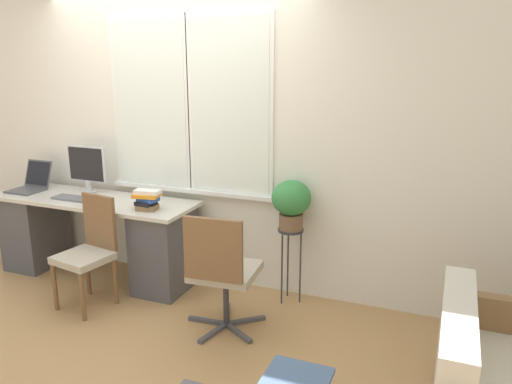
# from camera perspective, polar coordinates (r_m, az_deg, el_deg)

# --- Properties ---
(ground_plane) EXTENTS (14.00, 14.00, 0.00)m
(ground_plane) POSITION_cam_1_polar(r_m,az_deg,el_deg) (4.37, -12.85, -12.17)
(ground_plane) COLOR tan
(wall_back_with_window) EXTENTS (9.00, 0.12, 2.70)m
(wall_back_with_window) POSITION_cam_1_polar(r_m,az_deg,el_deg) (4.51, -8.90, 7.02)
(wall_back_with_window) COLOR white
(wall_back_with_window) RESTS_ON ground_plane
(desk) EXTENTS (1.94, 0.60, 0.75)m
(desk) POSITION_cam_1_polar(r_m,az_deg,el_deg) (4.82, -17.82, -4.71)
(desk) COLOR beige
(desk) RESTS_ON ground_plane
(laptop) EXTENTS (0.30, 0.35, 0.26)m
(laptop) POSITION_cam_1_polar(r_m,az_deg,el_deg) (5.23, -24.38, 0.82)
(laptop) COLOR #4C4C51
(laptop) RESTS_ON desk
(monitor) EXTENTS (0.40, 0.14, 0.44)m
(monitor) POSITION_cam_1_polar(r_m,az_deg,el_deg) (4.89, -18.77, 2.70)
(monitor) COLOR silver
(monitor) RESTS_ON desk
(keyboard) EXTENTS (0.38, 0.15, 0.02)m
(keyboard) POSITION_cam_1_polar(r_m,az_deg,el_deg) (4.75, -20.20, -0.67)
(keyboard) COLOR slate
(keyboard) RESTS_ON desk
(mouse) EXTENTS (0.03, 0.06, 0.03)m
(mouse) POSITION_cam_1_polar(r_m,az_deg,el_deg) (4.57, -17.89, -0.98)
(mouse) COLOR black
(mouse) RESTS_ON desk
(book_stack) EXTENTS (0.24, 0.20, 0.17)m
(book_stack) POSITION_cam_1_polar(r_m,az_deg,el_deg) (4.22, -12.35, -0.82)
(book_stack) COLOR olive
(book_stack) RESTS_ON desk
(desk_chair_wooden) EXTENTS (0.44, 0.45, 0.90)m
(desk_chair_wooden) POSITION_cam_1_polar(r_m,az_deg,el_deg) (4.27, -18.56, -6.23)
(desk_chair_wooden) COLOR brown
(desk_chair_wooden) RESTS_ON ground_plane
(office_chair_swivel) EXTENTS (0.59, 0.60, 0.93)m
(office_chair_swivel) POSITION_cam_1_polar(r_m,az_deg,el_deg) (3.65, -3.92, -8.89)
(office_chair_swivel) COLOR #47474C
(office_chair_swivel) RESTS_ON ground_plane
(plant_stand) EXTENTS (0.21, 0.21, 0.64)m
(plant_stand) POSITION_cam_1_polar(r_m,az_deg,el_deg) (4.09, 3.96, -5.59)
(plant_stand) COLOR #333338
(plant_stand) RESTS_ON ground_plane
(potted_plant) EXTENTS (0.32, 0.32, 0.40)m
(potted_plant) POSITION_cam_1_polar(r_m,az_deg,el_deg) (3.99, 4.05, -1.05)
(potted_plant) COLOR brown
(potted_plant) RESTS_ON plant_stand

